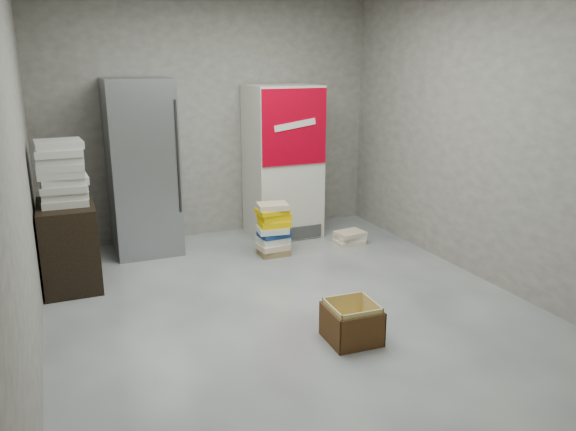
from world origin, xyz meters
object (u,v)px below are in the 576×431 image
(coke_cooler, at_px, (283,161))
(cardboard_box, at_px, (352,325))
(steel_fridge, at_px, (142,168))
(wood_shelf, at_px, (69,245))
(phonebook_stack_main, at_px, (273,229))

(coke_cooler, relative_size, cardboard_box, 4.53)
(steel_fridge, height_order, wood_shelf, steel_fridge)
(wood_shelf, bearing_deg, cardboard_box, -46.33)
(wood_shelf, height_order, cardboard_box, wood_shelf)
(coke_cooler, height_order, phonebook_stack_main, coke_cooler)
(wood_shelf, xyz_separation_m, cardboard_box, (1.93, -2.02, -0.27))
(coke_cooler, height_order, cardboard_box, coke_cooler)
(steel_fridge, xyz_separation_m, wood_shelf, (-0.83, -0.73, -0.55))
(phonebook_stack_main, height_order, cardboard_box, phonebook_stack_main)
(wood_shelf, bearing_deg, coke_cooler, 16.28)
(wood_shelf, distance_m, phonebook_stack_main, 2.09)
(phonebook_stack_main, distance_m, cardboard_box, 2.08)
(coke_cooler, xyz_separation_m, cardboard_box, (-0.55, -2.74, -0.78))
(coke_cooler, relative_size, wood_shelf, 2.25)
(steel_fridge, relative_size, wood_shelf, 2.37)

